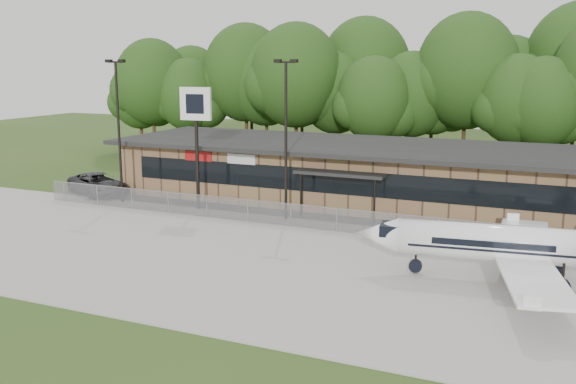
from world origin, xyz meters
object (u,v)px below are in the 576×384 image
at_px(suv, 98,184).
at_px(pole_sign, 196,117).
at_px(terminal, 392,174).
at_px(business_jet, 529,247).

relative_size(suv, pole_sign, 0.71).
distance_m(terminal, business_jet, 17.33).
distance_m(business_jet, suv, 32.72).
height_order(terminal, business_jet, business_jet).
distance_m(business_jet, pole_sign, 23.37).
xyz_separation_m(business_jet, pole_sign, (-21.83, 6.95, 4.60)).
distance_m(suv, pole_sign, 11.37).
bearing_deg(pole_sign, business_jet, -24.19).
relative_size(business_jet, pole_sign, 1.82).
distance_m(terminal, pole_sign, 14.40).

